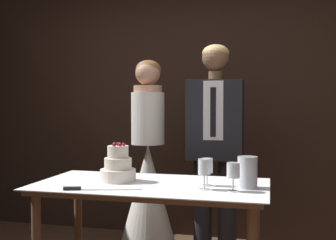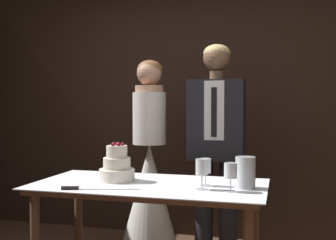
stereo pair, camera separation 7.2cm
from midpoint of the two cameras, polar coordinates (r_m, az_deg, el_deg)
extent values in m
cube|color=black|center=(4.22, 2.68, 3.57)|extent=(5.50, 0.12, 2.83)
cylinder|color=brown|center=(3.23, -12.72, -14.49)|extent=(0.06, 0.06, 0.77)
cube|color=brown|center=(2.65, -3.12, -9.10)|extent=(1.38, 0.68, 0.03)
cube|color=white|center=(2.65, -3.12, -8.67)|extent=(1.44, 0.74, 0.01)
cylinder|color=silver|center=(2.74, -7.54, -7.42)|extent=(0.23, 0.23, 0.08)
cylinder|color=silver|center=(2.73, -7.54, -5.86)|extent=(0.17, 0.17, 0.07)
cylinder|color=silver|center=(2.72, -7.55, -4.29)|extent=(0.13, 0.13, 0.08)
sphere|color=maroon|center=(2.70, -6.77, -3.30)|extent=(0.02, 0.02, 0.02)
sphere|color=maroon|center=(2.73, -7.33, -3.25)|extent=(0.02, 0.02, 0.02)
sphere|color=maroon|center=(2.73, -7.53, -3.24)|extent=(0.02, 0.02, 0.02)
sphere|color=maroon|center=(2.73, -8.01, -3.24)|extent=(0.02, 0.02, 0.02)
sphere|color=maroon|center=(2.68, -8.08, -3.34)|extent=(0.02, 0.02, 0.02)
sphere|color=maroon|center=(2.68, -7.29, -3.34)|extent=(0.02, 0.02, 0.02)
cube|color=silver|center=(2.48, -8.51, -9.31)|extent=(0.34, 0.12, 0.00)
cylinder|color=black|center=(2.51, -13.70, -8.99)|extent=(0.10, 0.05, 0.02)
cylinder|color=silver|center=(2.59, 4.53, -8.80)|extent=(0.06, 0.06, 0.00)
cylinder|color=silver|center=(2.58, 4.53, -7.95)|extent=(0.01, 0.01, 0.07)
cylinder|color=silver|center=(2.57, 4.53, -6.16)|extent=(0.07, 0.07, 0.09)
cylinder|color=silver|center=(2.44, 7.96, -9.50)|extent=(0.07, 0.07, 0.00)
cylinder|color=silver|center=(2.43, 7.96, -8.60)|extent=(0.01, 0.01, 0.07)
cylinder|color=silver|center=(2.42, 7.97, -6.74)|extent=(0.07, 0.07, 0.09)
cylinder|color=maroon|center=(2.42, 7.97, -7.41)|extent=(0.06, 0.06, 0.03)
cylinder|color=silver|center=(2.47, 4.09, -9.32)|extent=(0.07, 0.07, 0.00)
cylinder|color=silver|center=(2.47, 4.09, -8.32)|extent=(0.01, 0.01, 0.08)
cylinder|color=silver|center=(2.45, 4.10, -6.32)|extent=(0.07, 0.07, 0.09)
cylinder|color=maroon|center=(2.46, 4.10, -7.08)|extent=(0.06, 0.06, 0.03)
cylinder|color=silver|center=(2.53, 9.90, -7.00)|extent=(0.12, 0.12, 0.19)
cylinder|color=white|center=(2.54, 9.89, -8.14)|extent=(0.05, 0.05, 0.08)
sphere|color=#F9CC4C|center=(2.53, 9.90, -6.94)|extent=(0.02, 0.02, 0.02)
cone|color=white|center=(3.64, -3.31, -10.94)|extent=(0.54, 0.54, 0.97)
cylinder|color=white|center=(3.54, -3.33, 0.22)|extent=(0.28, 0.28, 0.44)
cylinder|color=tan|center=(3.54, -3.34, 4.21)|extent=(0.24, 0.24, 0.06)
sphere|color=tan|center=(3.55, -3.34, 6.37)|extent=(0.21, 0.21, 0.21)
ellipsoid|color=brown|center=(3.57, -3.27, 6.86)|extent=(0.21, 0.21, 0.16)
cylinder|color=black|center=(3.54, 4.12, -12.21)|extent=(0.15, 0.15, 0.86)
cylinder|color=black|center=(3.52, 7.42, -12.34)|extent=(0.15, 0.15, 0.86)
cube|color=black|center=(3.42, 5.81, 0.02)|extent=(0.45, 0.24, 0.65)
cube|color=white|center=(3.30, 5.52, 1.29)|extent=(0.16, 0.01, 0.46)
cube|color=black|center=(3.29, 5.51, 1.07)|extent=(0.04, 0.01, 0.39)
cylinder|color=brown|center=(3.43, 5.84, 6.00)|extent=(0.11, 0.11, 0.07)
sphere|color=brown|center=(3.44, 5.84, 8.39)|extent=(0.22, 0.22, 0.22)
ellipsoid|color=#D6B770|center=(3.45, 5.87, 9.00)|extent=(0.22, 0.22, 0.14)
camera|label=1|loc=(0.04, -90.68, -0.03)|focal=45.00mm
camera|label=2|loc=(0.04, 89.32, 0.03)|focal=45.00mm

